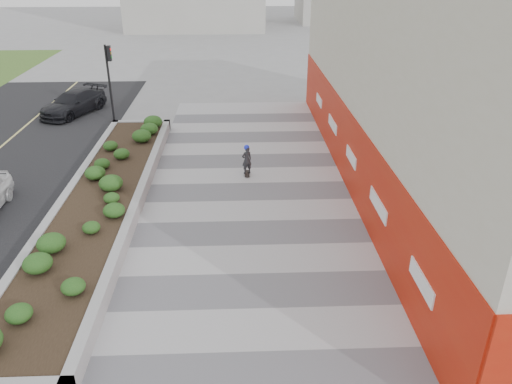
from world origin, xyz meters
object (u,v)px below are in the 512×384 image
traffic_signal_near (110,72)px  car_dark (74,103)px  planter (101,198)px  skateboarder (247,160)px

traffic_signal_near → car_dark: bearing=150.0°
planter → traffic_signal_near: bearing=99.3°
traffic_signal_near → car_dark: size_ratio=0.93×
planter → traffic_signal_near: 10.90m
planter → traffic_signal_near: size_ratio=4.29×
skateboarder → car_dark: (-9.87, 9.20, -0.04)m
traffic_signal_near → car_dark: (-2.69, 1.55, -2.10)m
skateboarder → planter: bearing=-153.3°
skateboarder → car_dark: bearing=136.1°
planter → skateboarder: skateboarder is taller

